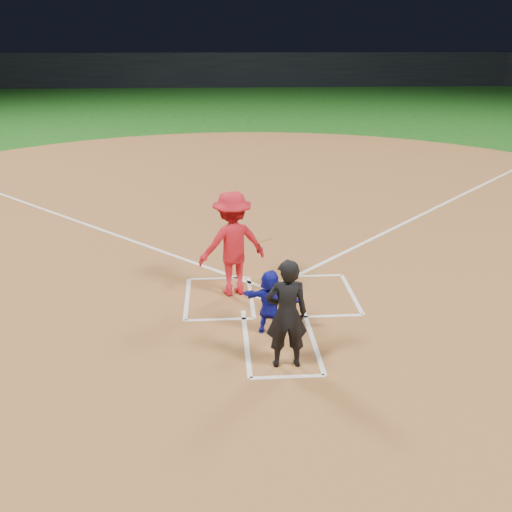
{
  "coord_description": "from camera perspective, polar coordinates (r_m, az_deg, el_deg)",
  "views": [
    {
      "loc": [
        -0.95,
        -9.91,
        4.69
      ],
      "look_at": [
        -0.3,
        -0.4,
        1.0
      ],
      "focal_mm": 40.0,
      "sensor_mm": 36.0,
      "label": 1
    }
  ],
  "objects": [
    {
      "name": "ground",
      "position": [
        11.0,
        1.42,
        -4.07
      ],
      "size": [
        120.0,
        120.0,
        0.0
      ],
      "primitive_type": "plane",
      "color": "#124912",
      "rests_on": "ground"
    },
    {
      "name": "home_plate_dirt",
      "position": [
        16.61,
        -0.48,
        4.79
      ],
      "size": [
        28.0,
        28.0,
        0.01
      ],
      "primitive_type": "cylinder",
      "color": "brown",
      "rests_on": "ground"
    },
    {
      "name": "stadium_wall_far",
      "position": [
        58.0,
        -3.13,
        18.09
      ],
      "size": [
        80.0,
        1.2,
        3.2
      ],
      "primitive_type": "cube",
      "color": "black",
      "rests_on": "ground"
    },
    {
      "name": "home_plate",
      "position": [
        10.99,
        1.42,
        -3.98
      ],
      "size": [
        0.6,
        0.6,
        0.02
      ],
      "primitive_type": "cylinder",
      "rotation": [
        0.0,
        0.0,
        3.14
      ],
      "color": "white",
      "rests_on": "home_plate_dirt"
    },
    {
      "name": "catcher",
      "position": [
        9.46,
        1.41,
        -4.63
      ],
      "size": [
        1.08,
        0.73,
        1.12
      ],
      "primitive_type": "imported",
      "rotation": [
        0.0,
        0.0,
        2.72
      ],
      "color": "#1418A8",
      "rests_on": "home_plate_dirt"
    },
    {
      "name": "umpire",
      "position": [
        8.42,
        3.08,
        -5.82
      ],
      "size": [
        0.64,
        0.44,
        1.72
      ],
      "primitive_type": "imported",
      "rotation": [
        0.0,
        0.0,
        3.18
      ],
      "color": "black",
      "rests_on": "home_plate_dirt"
    },
    {
      "name": "chalk_markings",
      "position": [
        15.92,
        -0.32,
        4.1
      ],
      "size": [
        28.35,
        17.32,
        0.01
      ],
      "color": "white",
      "rests_on": "home_plate_dirt"
    },
    {
      "name": "batter_at_plate",
      "position": [
        10.76,
        -2.37,
        1.21
      ],
      "size": [
        1.5,
        1.11,
        2.02
      ],
      "color": "red",
      "rests_on": "home_plate_dirt"
    }
  ]
}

